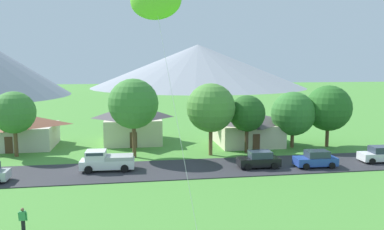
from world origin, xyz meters
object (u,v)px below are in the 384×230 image
(house_leftmost, at_px, (17,129))
(house_left_center, at_px, (133,122))
(pickup_truck_white_west_side, at_px, (106,160))
(tree_near_right, at_px, (14,113))
(kite_flyer_with_kite, at_px, (156,2))
(watcher_person, at_px, (23,220))
(tree_left_of_center, at_px, (293,114))
(tree_right_of_center, at_px, (247,114))
(parked_car_white_mid_west, at_px, (380,155))
(parked_car_blue_east_end, at_px, (316,159))
(house_right_center, at_px, (247,127))
(parked_car_black_west_end, at_px, (259,160))
(tree_center, at_px, (328,108))
(tree_far_right, at_px, (211,108))
(tree_near_left, at_px, (133,104))

(house_leftmost, relative_size, house_left_center, 1.18)
(pickup_truck_white_west_side, bearing_deg, tree_near_right, 143.54)
(kite_flyer_with_kite, height_order, watcher_person, kite_flyer_with_kite)
(pickup_truck_white_west_side, bearing_deg, tree_left_of_center, 17.99)
(tree_right_of_center, relative_size, parked_car_white_mid_west, 1.60)
(house_leftmost, relative_size, parked_car_blue_east_end, 2.32)
(watcher_person, bearing_deg, parked_car_blue_east_end, 24.60)
(house_leftmost, distance_m, house_right_center, 29.46)
(tree_right_of_center, bearing_deg, parked_car_black_west_end, -96.79)
(parked_car_white_mid_west, xyz_separation_m, kite_flyer_with_kite, (-24.66, -13.63, 13.13))
(house_right_center, height_order, parked_car_blue_east_end, house_right_center)
(house_leftmost, bearing_deg, tree_near_right, -76.33)
(watcher_person, bearing_deg, parked_car_black_west_end, 32.21)
(tree_near_right, bearing_deg, pickup_truck_white_west_side, -36.46)
(house_left_center, distance_m, kite_flyer_with_kite, 31.16)
(parked_car_blue_east_end, height_order, watcher_person, parked_car_blue_east_end)
(house_right_center, xyz_separation_m, watcher_person, (-21.80, -23.81, -1.40))
(parked_car_black_west_end, relative_size, kite_flyer_with_kite, 0.28)
(tree_left_of_center, bearing_deg, tree_center, -1.78)
(house_leftmost, relative_size, kite_flyer_with_kite, 0.65)
(house_left_center, xyz_separation_m, tree_near_right, (-13.22, -6.37, 2.39))
(house_left_center, height_order, pickup_truck_white_west_side, house_left_center)
(parked_car_white_mid_west, bearing_deg, watcher_person, -159.46)
(house_right_center, bearing_deg, tree_right_of_center, -108.30)
(watcher_person, bearing_deg, house_leftmost, 105.79)
(tree_left_of_center, xyz_separation_m, tree_far_right, (-11.04, -2.41, 1.21))
(watcher_person, bearing_deg, tree_near_right, 106.31)
(tree_near_right, relative_size, pickup_truck_white_west_side, 1.41)
(house_leftmost, relative_size, watcher_person, 5.90)
(kite_flyer_with_kite, xyz_separation_m, watcher_person, (-8.29, 1.28, -13.12))
(tree_far_right, bearing_deg, tree_near_left, 177.67)
(parked_car_black_west_end, bearing_deg, pickup_truck_white_west_side, 174.88)
(house_right_center, height_order, watcher_person, house_right_center)
(tree_near_left, distance_m, parked_car_blue_east_end, 20.28)
(tree_near_left, xyz_separation_m, parked_car_black_west_end, (12.40, -6.63, -5.21))
(house_left_center, relative_size, tree_far_right, 1.01)
(kite_flyer_with_kite, distance_m, watcher_person, 15.57)
(house_left_center, bearing_deg, tree_near_left, -89.66)
(house_right_center, height_order, tree_left_of_center, tree_left_of_center)
(house_left_center, relative_size, tree_near_right, 1.13)
(tree_near_right, distance_m, tree_far_right, 22.18)
(tree_right_of_center, relative_size, parked_car_blue_east_end, 1.61)
(tree_right_of_center, xyz_separation_m, kite_flyer_with_kite, (-11.96, -20.44, 9.31))
(tree_left_of_center, bearing_deg, house_right_center, 150.08)
(parked_car_black_west_end, bearing_deg, parked_car_blue_east_end, -6.92)
(house_left_center, relative_size, tree_left_of_center, 1.19)
(kite_flyer_with_kite, bearing_deg, parked_car_black_west_end, 50.53)
(tree_near_left, relative_size, watcher_person, 5.31)
(tree_far_right, xyz_separation_m, watcher_person, (-15.75, -18.52, -4.64))
(house_leftmost, height_order, tree_left_of_center, tree_left_of_center)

